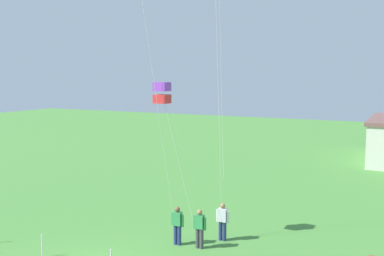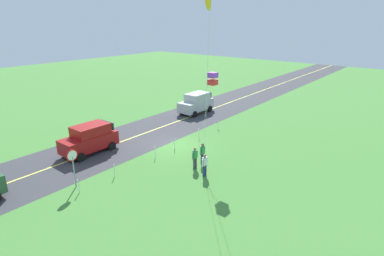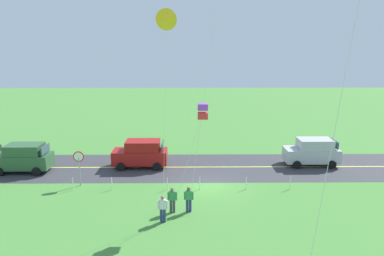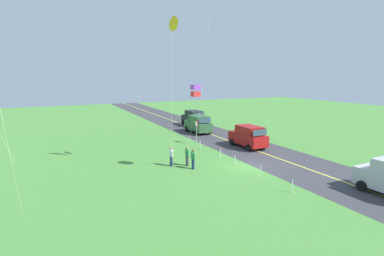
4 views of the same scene
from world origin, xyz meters
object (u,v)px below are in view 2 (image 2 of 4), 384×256
at_px(car_suv_foreground, 90,139).
at_px(person_adult_near, 203,153).
at_px(kite_blue_mid, 213,79).
at_px(person_child_watcher, 205,164).
at_px(stop_sign, 73,161).
at_px(car_parked_west_near, 196,103).
at_px(person_adult_companion, 195,157).
at_px(kite_yellow_high, 209,1).

xyz_separation_m(car_suv_foreground, person_adult_near, (-3.90, 8.26, -0.29)).
bearing_deg(kite_blue_mid, car_suv_foreground, -60.95).
bearing_deg(person_child_watcher, stop_sign, 81.97).
bearing_deg(person_adult_near, car_suv_foreground, 48.75).
bearing_deg(person_adult_near, kite_blue_mid, -80.66).
relative_size(car_parked_west_near, stop_sign, 1.72).
bearing_deg(car_suv_foreground, kite_blue_mid, 119.05).
distance_m(person_adult_companion, kite_yellow_high, 10.24).
height_order(car_parked_west_near, stop_sign, stop_sign).
xyz_separation_m(car_parked_west_near, person_adult_companion, (11.27, 8.68, -0.29)).
relative_size(car_suv_foreground, person_adult_companion, 2.75).
bearing_deg(kite_yellow_high, person_adult_companion, -95.93).
height_order(stop_sign, person_child_watcher, stop_sign).
height_order(car_parked_west_near, person_adult_companion, car_parked_west_near).
relative_size(person_child_watcher, kite_blue_mid, 0.24).
distance_m(car_suv_foreground, kite_yellow_high, 13.95).
bearing_deg(person_child_watcher, car_parked_west_near, -16.72).
relative_size(stop_sign, person_child_watcher, 1.60).
bearing_deg(person_adult_companion, person_adult_near, -2.11).
bearing_deg(kite_blue_mid, stop_sign, -27.44).
relative_size(stop_sign, kite_yellow_high, 0.22).
bearing_deg(car_suv_foreground, person_adult_near, 115.30).
xyz_separation_m(person_adult_companion, kite_yellow_high, (0.12, 1.11, 10.18)).
relative_size(person_child_watcher, kite_yellow_high, 0.14).
height_order(car_parked_west_near, kite_yellow_high, kite_yellow_high).
xyz_separation_m(person_child_watcher, kite_blue_mid, (-2.26, -1.07, 5.33)).
height_order(stop_sign, person_adult_near, stop_sign).
height_order(kite_blue_mid, kite_yellow_high, kite_yellow_high).
height_order(car_suv_foreground, person_adult_companion, car_suv_foreground).
xyz_separation_m(car_parked_west_near, person_adult_near, (10.30, 8.62, -0.29)).
bearing_deg(kite_yellow_high, car_suv_foreground, -73.39).
distance_m(car_parked_west_near, person_adult_companion, 14.23).
xyz_separation_m(person_child_watcher, kite_yellow_high, (-0.37, -0.10, 10.18)).
bearing_deg(person_adult_companion, car_parked_west_near, 32.06).
bearing_deg(car_parked_west_near, car_suv_foreground, 1.47).
relative_size(person_adult_companion, kite_yellow_high, 0.14).
height_order(car_parked_west_near, person_child_watcher, car_parked_west_near).
xyz_separation_m(person_adult_companion, kite_blue_mid, (-1.77, 0.14, 5.33)).
height_order(car_parked_west_near, kite_blue_mid, kite_blue_mid).
bearing_deg(kite_yellow_high, kite_blue_mid, -152.83).
relative_size(person_adult_near, person_adult_companion, 1.00).
relative_size(person_adult_companion, kite_blue_mid, 0.24).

